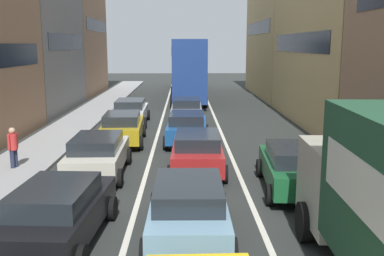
{
  "coord_description": "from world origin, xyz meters",
  "views": [
    {
      "loc": [
        -0.29,
        -4.35,
        4.67
      ],
      "look_at": [
        0.0,
        12.0,
        1.6
      ],
      "focal_mm": 41.57,
      "sensor_mm": 36.0,
      "label": 1
    }
  ],
  "objects_px": {
    "sedan_left_lane_fifth": "(131,111)",
    "hatchback_centre_lane_third": "(197,151)",
    "sedan_left_lane_third": "(98,154)",
    "sedan_centre_lane_fifth": "(186,110)",
    "bus_far_queue_secondary": "(186,72)",
    "sedan_centre_lane_second": "(188,207)",
    "sedan_right_lane_behind_truck": "(294,167)",
    "sedan_left_lane_fourth": "(123,127)",
    "coupe_centre_lane_fourth": "(187,127)",
    "bus_mid_queue_primary": "(187,68)",
    "pedestrian_mid_sidewalk": "(13,146)",
    "wagon_left_lane_second": "(58,212)"
  },
  "relations": [
    {
      "from": "sedan_centre_lane_second",
      "to": "sedan_left_lane_fifth",
      "type": "bearing_deg",
      "value": 12.03
    },
    {
      "from": "sedan_left_lane_fifth",
      "to": "pedestrian_mid_sidewalk",
      "type": "relative_size",
      "value": 2.6
    },
    {
      "from": "sedan_centre_lane_fifth",
      "to": "sedan_right_lane_behind_truck",
      "type": "relative_size",
      "value": 0.98
    },
    {
      "from": "wagon_left_lane_second",
      "to": "sedan_left_lane_fourth",
      "type": "distance_m",
      "value": 10.91
    },
    {
      "from": "wagon_left_lane_second",
      "to": "hatchback_centre_lane_third",
      "type": "xyz_separation_m",
      "value": [
        3.47,
        6.06,
        0.0
      ]
    },
    {
      "from": "sedan_right_lane_behind_truck",
      "to": "bus_mid_queue_primary",
      "type": "height_order",
      "value": "bus_mid_queue_primary"
    },
    {
      "from": "coupe_centre_lane_fourth",
      "to": "bus_mid_queue_primary",
      "type": "distance_m",
      "value": 15.39
    },
    {
      "from": "sedan_left_lane_third",
      "to": "sedan_centre_lane_fifth",
      "type": "distance_m",
      "value": 11.59
    },
    {
      "from": "sedan_centre_lane_second",
      "to": "coupe_centre_lane_fourth",
      "type": "bearing_deg",
      "value": 0.17
    },
    {
      "from": "sedan_centre_lane_second",
      "to": "sedan_centre_lane_fifth",
      "type": "height_order",
      "value": "same"
    },
    {
      "from": "sedan_centre_lane_fifth",
      "to": "pedestrian_mid_sidewalk",
      "type": "relative_size",
      "value": 2.6
    },
    {
      "from": "sedan_right_lane_behind_truck",
      "to": "bus_far_queue_secondary",
      "type": "relative_size",
      "value": 0.42
    },
    {
      "from": "wagon_left_lane_second",
      "to": "sedan_left_lane_fifth",
      "type": "height_order",
      "value": "same"
    },
    {
      "from": "coupe_centre_lane_fourth",
      "to": "sedan_right_lane_behind_truck",
      "type": "xyz_separation_m",
      "value": [
        3.39,
        -7.13,
        0.0
      ]
    },
    {
      "from": "sedan_left_lane_third",
      "to": "pedestrian_mid_sidewalk",
      "type": "relative_size",
      "value": 2.61
    },
    {
      "from": "sedan_left_lane_third",
      "to": "sedan_centre_lane_fifth",
      "type": "bearing_deg",
      "value": -17.45
    },
    {
      "from": "sedan_left_lane_fifth",
      "to": "bus_far_queue_secondary",
      "type": "relative_size",
      "value": 0.41
    },
    {
      "from": "sedan_left_lane_third",
      "to": "bus_far_queue_secondary",
      "type": "distance_m",
      "value": 32.4
    },
    {
      "from": "sedan_centre_lane_second",
      "to": "sedan_left_lane_third",
      "type": "distance_m",
      "value": 6.27
    },
    {
      "from": "coupe_centre_lane_fourth",
      "to": "bus_far_queue_secondary",
      "type": "distance_m",
      "value": 26.9
    },
    {
      "from": "sedan_left_lane_third",
      "to": "sedan_centre_lane_fifth",
      "type": "height_order",
      "value": "same"
    },
    {
      "from": "sedan_left_lane_fifth",
      "to": "sedan_right_lane_behind_truck",
      "type": "relative_size",
      "value": 0.98
    },
    {
      "from": "wagon_left_lane_second",
      "to": "pedestrian_mid_sidewalk",
      "type": "bearing_deg",
      "value": 31.99
    },
    {
      "from": "sedan_left_lane_third",
      "to": "sedan_left_lane_fourth",
      "type": "xyz_separation_m",
      "value": [
        0.17,
        5.3,
        0.0
      ]
    },
    {
      "from": "sedan_left_lane_third",
      "to": "sedan_right_lane_behind_truck",
      "type": "distance_m",
      "value": 6.88
    },
    {
      "from": "sedan_left_lane_fifth",
      "to": "pedestrian_mid_sidewalk",
      "type": "height_order",
      "value": "pedestrian_mid_sidewalk"
    },
    {
      "from": "sedan_left_lane_fourth",
      "to": "bus_mid_queue_primary",
      "type": "relative_size",
      "value": 0.41
    },
    {
      "from": "sedan_centre_lane_fifth",
      "to": "sedan_right_lane_behind_truck",
      "type": "bearing_deg",
      "value": -164.75
    },
    {
      "from": "hatchback_centre_lane_third",
      "to": "bus_mid_queue_primary",
      "type": "height_order",
      "value": "bus_mid_queue_primary"
    },
    {
      "from": "sedan_left_lane_third",
      "to": "sedan_centre_lane_fifth",
      "type": "relative_size",
      "value": 1.0
    },
    {
      "from": "bus_far_queue_secondary",
      "to": "sedan_right_lane_behind_truck",
      "type": "bearing_deg",
      "value": -174.83
    },
    {
      "from": "sedan_left_lane_third",
      "to": "sedan_right_lane_behind_truck",
      "type": "bearing_deg",
      "value": -106.3
    },
    {
      "from": "sedan_centre_lane_fifth",
      "to": "bus_mid_queue_primary",
      "type": "relative_size",
      "value": 0.41
    },
    {
      "from": "coupe_centre_lane_fourth",
      "to": "bus_mid_queue_primary",
      "type": "relative_size",
      "value": 0.41
    },
    {
      "from": "bus_mid_queue_primary",
      "to": "bus_far_queue_secondary",
      "type": "xyz_separation_m",
      "value": [
        -0.03,
        11.63,
        -1.07
      ]
    },
    {
      "from": "sedan_centre_lane_second",
      "to": "hatchback_centre_lane_third",
      "type": "height_order",
      "value": "same"
    },
    {
      "from": "coupe_centre_lane_fourth",
      "to": "bus_far_queue_secondary",
      "type": "xyz_separation_m",
      "value": [
        0.11,
        26.88,
        0.96
      ]
    },
    {
      "from": "coupe_centre_lane_fourth",
      "to": "sedan_centre_lane_second",
      "type": "bearing_deg",
      "value": -177.81
    },
    {
      "from": "sedan_left_lane_fifth",
      "to": "sedan_centre_lane_fifth",
      "type": "bearing_deg",
      "value": -80.74
    },
    {
      "from": "sedan_centre_lane_fifth",
      "to": "sedan_left_lane_fifth",
      "type": "relative_size",
      "value": 1.0
    },
    {
      "from": "sedan_centre_lane_second",
      "to": "sedan_left_lane_fourth",
      "type": "height_order",
      "value": "same"
    },
    {
      "from": "sedan_left_lane_fourth",
      "to": "bus_far_queue_secondary",
      "type": "distance_m",
      "value": 27.12
    },
    {
      "from": "sedan_centre_lane_second",
      "to": "sedan_left_lane_fourth",
      "type": "xyz_separation_m",
      "value": [
        -3.04,
        10.68,
        0.0
      ]
    },
    {
      "from": "hatchback_centre_lane_third",
      "to": "pedestrian_mid_sidewalk",
      "type": "bearing_deg",
      "value": 89.65
    },
    {
      "from": "sedan_left_lane_fifth",
      "to": "hatchback_centre_lane_third",
      "type": "bearing_deg",
      "value": -160.84
    },
    {
      "from": "sedan_left_lane_third",
      "to": "sedan_left_lane_fifth",
      "type": "bearing_deg",
      "value": -0.8
    },
    {
      "from": "wagon_left_lane_second",
      "to": "pedestrian_mid_sidewalk",
      "type": "xyz_separation_m",
      "value": [
        -3.4,
        6.27,
        0.15
      ]
    },
    {
      "from": "hatchback_centre_lane_third",
      "to": "bus_mid_queue_primary",
      "type": "relative_size",
      "value": 0.41
    },
    {
      "from": "sedan_left_lane_third",
      "to": "sedan_left_lane_fourth",
      "type": "distance_m",
      "value": 5.3
    },
    {
      "from": "sedan_left_lane_fourth",
      "to": "sedan_left_lane_fifth",
      "type": "relative_size",
      "value": 1.01
    }
  ]
}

